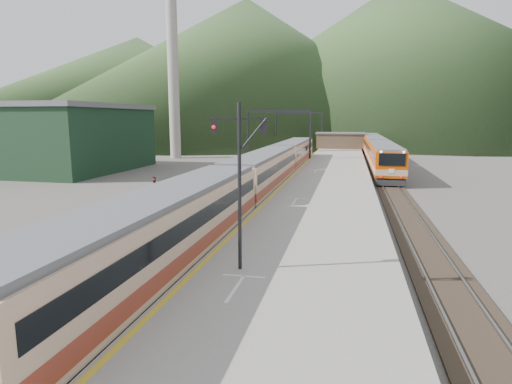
# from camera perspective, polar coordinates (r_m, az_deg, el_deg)

# --- Properties ---
(track_main) EXTENTS (2.60, 200.00, 0.23)m
(track_main) POSITION_cam_1_polar(r_m,az_deg,el_deg) (48.44, 3.39, 1.82)
(track_main) COLOR black
(track_main) RESTS_ON ground
(track_far) EXTENTS (2.60, 200.00, 0.23)m
(track_far) POSITION_cam_1_polar(r_m,az_deg,el_deg) (49.46, -2.35, 1.99)
(track_far) COLOR black
(track_far) RESTS_ON ground
(track_second) EXTENTS (2.60, 200.00, 0.23)m
(track_second) POSITION_cam_1_polar(r_m,az_deg,el_deg) (48.03, 17.07, 1.34)
(track_second) COLOR black
(track_second) RESTS_ON ground
(platform) EXTENTS (8.00, 100.00, 1.00)m
(platform) POSITION_cam_1_polar(r_m,az_deg,el_deg) (45.86, 9.93, 1.79)
(platform) COLOR gray
(platform) RESTS_ON ground
(gantry_near) EXTENTS (9.55, 0.25, 8.00)m
(gantry_near) POSITION_cam_1_polar(r_m,az_deg,el_deg) (63.25, 3.02, 8.70)
(gantry_near) COLOR black
(gantry_near) RESTS_ON ground
(gantry_far) EXTENTS (9.55, 0.25, 8.00)m
(gantry_far) POSITION_cam_1_polar(r_m,az_deg,el_deg) (88.01, 5.71, 8.96)
(gantry_far) COLOR black
(gantry_far) RESTS_ON ground
(warehouse) EXTENTS (14.50, 20.50, 8.60)m
(warehouse) POSITION_cam_1_polar(r_m,az_deg,el_deg) (60.85, -23.46, 6.68)
(warehouse) COLOR black
(warehouse) RESTS_ON ground
(smokestack) EXTENTS (1.80, 1.80, 30.00)m
(smokestack) POSITION_cam_1_polar(r_m,az_deg,el_deg) (75.84, -11.00, 15.84)
(smokestack) COLOR #9E998E
(smokestack) RESTS_ON ground
(station_shed) EXTENTS (9.40, 4.40, 3.10)m
(station_shed) POSITION_cam_1_polar(r_m,az_deg,el_deg) (85.52, 11.18, 6.78)
(station_shed) COLOR #4D3C2B
(station_shed) RESTS_ON platform
(hill_a) EXTENTS (180.00, 180.00, 60.00)m
(hill_a) POSITION_cam_1_polar(r_m,az_deg,el_deg) (204.35, -1.19, 16.30)
(hill_a) COLOR #28451F
(hill_a) RESTS_ON ground
(hill_b) EXTENTS (220.00, 220.00, 75.00)m
(hill_b) POSITION_cam_1_polar(r_m,az_deg,el_deg) (240.43, 18.44, 16.63)
(hill_b) COLOR #28451F
(hill_b) RESTS_ON ground
(hill_d) EXTENTS (200.00, 200.00, 55.00)m
(hill_d) POSITION_cam_1_polar(r_m,az_deg,el_deg) (279.07, -15.29, 13.70)
(hill_d) COLOR #28451F
(hill_d) RESTS_ON ground
(main_train) EXTENTS (3.09, 63.25, 3.77)m
(main_train) POSITION_cam_1_polar(r_m,az_deg,el_deg) (38.44, 1.08, 2.84)
(main_train) COLOR tan
(main_train) RESTS_ON track_main
(second_train) EXTENTS (3.03, 62.06, 3.69)m
(second_train) POSITION_cam_1_polar(r_m,az_deg,el_deg) (74.38, 15.54, 5.81)
(second_train) COLOR #C14103
(second_train) RESTS_ON track_second
(signal_mast) EXTENTS (2.16, 0.63, 6.34)m
(signal_mast) POSITION_cam_1_polar(r_m,az_deg,el_deg) (15.96, -2.22, 3.08)
(signal_mast) COLOR black
(signal_mast) RESTS_ON platform
(short_signal_a) EXTENTS (0.26, 0.22, 2.27)m
(short_signal_a) POSITION_cam_1_polar(r_m,az_deg,el_deg) (15.86, -29.69, -11.04)
(short_signal_a) COLOR black
(short_signal_a) RESTS_ON ground
(short_signal_b) EXTENTS (0.26, 0.22, 2.27)m
(short_signal_b) POSITION_cam_1_polar(r_m,az_deg,el_deg) (44.01, -1.69, 2.86)
(short_signal_b) COLOR black
(short_signal_b) RESTS_ON ground
(short_signal_c) EXTENTS (0.27, 0.23, 2.27)m
(short_signal_c) POSITION_cam_1_polar(r_m,az_deg,el_deg) (34.31, -13.36, 0.64)
(short_signal_c) COLOR black
(short_signal_c) RESTS_ON ground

